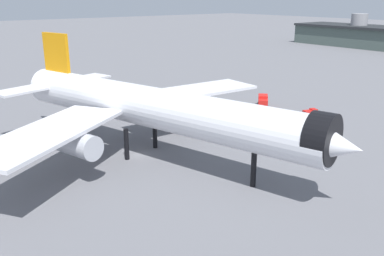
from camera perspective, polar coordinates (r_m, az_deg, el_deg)
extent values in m
plane|color=slate|center=(74.93, -7.60, -3.72)|extent=(900.00, 900.00, 0.00)
cylinder|color=white|center=(71.07, -5.34, 2.82)|extent=(61.12, 22.11, 6.92)
cone|color=white|center=(56.01, 18.61, -2.16)|extent=(9.07, 8.48, 6.78)
cone|color=white|center=(94.05, -19.39, 5.55)|extent=(10.36, 8.62, 6.57)
cylinder|color=black|center=(56.26, 17.34, -1.39)|extent=(4.77, 7.55, 6.99)
cube|color=white|center=(87.13, 0.01, 5.07)|extent=(11.46, 28.15, 0.55)
cylinder|color=#B7BAC1|center=(84.24, -0.55, 3.03)|extent=(9.27, 5.84, 3.81)
cube|color=white|center=(64.02, -18.97, -0.57)|extent=(23.13, 28.55, 0.55)
cylinder|color=#B7BAC1|center=(65.37, -15.66, -2.00)|extent=(9.27, 5.84, 3.81)
cube|color=orange|center=(89.12, -17.96, 8.69)|extent=(7.30, 2.52, 11.07)
cube|color=white|center=(95.14, -14.56, 6.53)|extent=(8.12, 12.07, 0.42)
cube|color=white|center=(87.09, -22.00, 4.82)|extent=(8.12, 12.07, 0.42)
cylinder|color=black|center=(62.24, 8.40, -5.56)|extent=(0.83, 0.83, 5.54)
cylinder|color=black|center=(77.40, -5.09, -0.75)|extent=(0.83, 0.83, 5.54)
cylinder|color=black|center=(72.49, -8.93, -2.19)|extent=(0.83, 0.83, 5.54)
cylinder|color=#939399|center=(255.90, 21.74, 12.32)|extent=(8.86, 8.86, 17.65)
cube|color=black|center=(107.46, 9.64, 3.12)|extent=(5.45, 5.58, 0.35)
cube|color=red|center=(105.62, 9.68, 3.42)|extent=(3.18, 3.18, 1.60)
cube|color=#1E2D38|center=(104.58, 9.70, 3.45)|extent=(1.46, 1.39, 0.80)
cube|color=red|center=(108.11, 9.66, 3.91)|extent=(3.94, 3.98, 2.20)
cylinder|color=black|center=(105.68, 10.27, 2.75)|extent=(0.82, 0.85, 0.90)
cylinder|color=black|center=(105.61, 9.03, 2.80)|extent=(0.82, 0.85, 0.90)
cylinder|color=black|center=(109.41, 10.22, 3.26)|extent=(0.82, 0.85, 0.90)
cylinder|color=black|center=(109.34, 9.01, 3.31)|extent=(0.82, 0.85, 0.90)
cube|color=black|center=(101.44, 15.76, 1.76)|extent=(2.59, 3.55, 0.30)
cube|color=red|center=(101.78, 16.24, 2.21)|extent=(1.94, 1.75, 1.20)
cube|color=#1E2D38|center=(102.04, 16.52, 2.37)|extent=(1.29, 0.53, 0.60)
cube|color=red|center=(100.96, 15.51, 2.06)|extent=(2.16, 2.35, 0.90)
cylinder|color=black|center=(102.73, 16.02, 1.85)|extent=(0.50, 0.75, 0.70)
cylinder|color=black|center=(101.47, 16.53, 1.61)|extent=(0.50, 0.75, 0.70)
cylinder|color=black|center=(101.50, 14.98, 1.75)|extent=(0.50, 0.75, 0.70)
cylinder|color=black|center=(100.23, 15.47, 1.51)|extent=(0.50, 0.75, 0.70)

